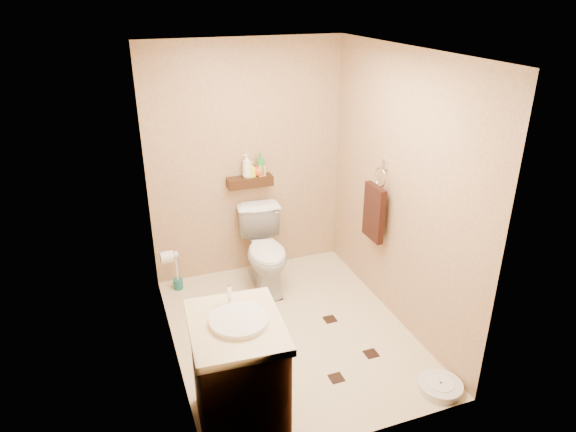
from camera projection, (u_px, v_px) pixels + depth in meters
name	position (u px, v px, depth m)	size (l,w,h in m)	color
ground	(290.00, 332.00, 4.57)	(2.50, 2.50, 0.00)	beige
wall_back	(247.00, 162.00, 5.15)	(2.00, 0.04, 2.40)	tan
wall_front	(365.00, 287.00, 3.01)	(2.00, 0.04, 2.40)	tan
wall_left	(163.00, 227.00, 3.77)	(0.04, 2.50, 2.40)	tan
wall_right	(400.00, 192.00, 4.40)	(0.04, 2.50, 2.40)	tan
ceiling	(291.00, 51.00, 3.59)	(2.00, 2.50, 0.02)	silver
wall_shelf	(250.00, 182.00, 5.16)	(0.46, 0.14, 0.10)	#3B1E10
floor_accents	(297.00, 335.00, 4.53)	(1.24, 1.35, 0.01)	black
toilet	(266.00, 251.00, 5.14)	(0.44, 0.77, 0.79)	white
vanity	(239.00, 375.00, 3.41)	(0.64, 0.75, 1.01)	brown
bathroom_scale	(440.00, 386.00, 3.90)	(0.43, 0.43, 0.07)	silver
toilet_brush	(177.00, 276.00, 5.17)	(0.10, 0.10, 0.43)	#186161
towel_ring	(374.00, 210.00, 4.69)	(0.12, 0.30, 0.76)	silver
toilet_paper	(167.00, 257.00, 4.59)	(0.12, 0.11, 0.12)	silver
bottle_a	(247.00, 166.00, 5.08)	(0.09, 0.09, 0.24)	white
bottle_b	(251.00, 169.00, 5.11)	(0.07, 0.07, 0.15)	#EFFF35
bottle_c	(259.00, 169.00, 5.14)	(0.11, 0.11, 0.14)	#ED521B
bottle_d	(261.00, 164.00, 5.13)	(0.09, 0.09, 0.24)	#2E8B3A
bottle_e	(261.00, 167.00, 5.14)	(0.08, 0.08, 0.17)	#FF8C54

